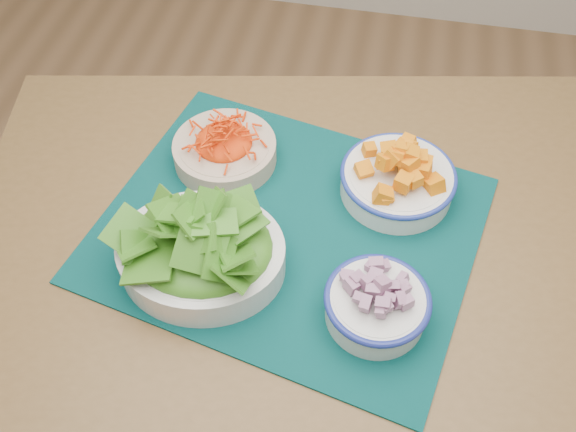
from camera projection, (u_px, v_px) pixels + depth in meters
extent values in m
cube|color=brown|center=(307.00, 230.00, 1.05)|extent=(1.22, 0.93, 0.04)
cylinder|color=brown|center=(97.00, 222.00, 1.54)|extent=(0.06, 0.06, 0.71)
cylinder|color=brown|center=(506.00, 223.00, 1.54)|extent=(0.06, 0.06, 0.71)
cube|color=#012727|center=(288.00, 228.00, 1.03)|extent=(0.66, 0.58, 0.00)
cylinder|color=#C8AF94|center=(225.00, 152.00, 1.10)|extent=(0.23, 0.23, 0.04)
ellipsoid|color=#FC440B|center=(223.00, 137.00, 1.08)|extent=(0.16, 0.16, 0.03)
cylinder|color=white|center=(397.00, 182.00, 1.06)|extent=(0.23, 0.23, 0.05)
torus|color=navy|center=(399.00, 175.00, 1.04)|extent=(0.19, 0.19, 0.01)
ellipsoid|color=orange|center=(401.00, 162.00, 1.02)|extent=(0.16, 0.16, 0.05)
ellipsoid|color=#246612|center=(197.00, 231.00, 0.91)|extent=(0.22, 0.19, 0.07)
cylinder|color=silver|center=(376.00, 307.00, 0.91)|extent=(0.19, 0.19, 0.05)
torus|color=navy|center=(378.00, 299.00, 0.89)|extent=(0.15, 0.15, 0.01)
ellipsoid|color=#6A1C49|center=(379.00, 292.00, 0.88)|extent=(0.13, 0.13, 0.03)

